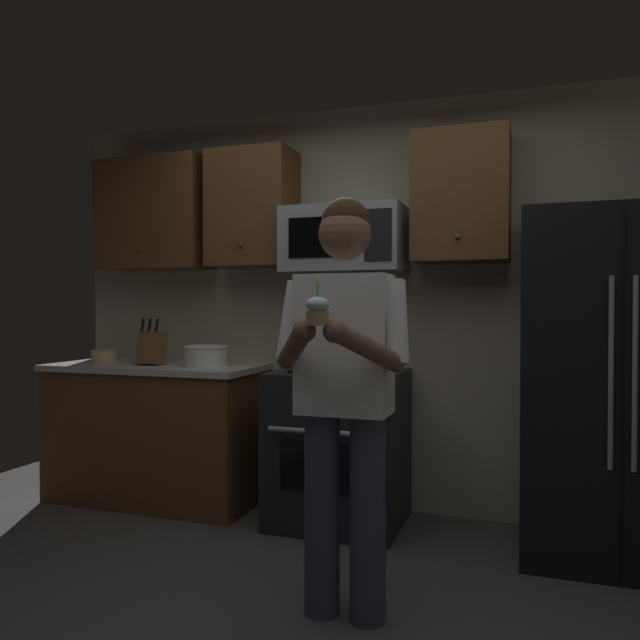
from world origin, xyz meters
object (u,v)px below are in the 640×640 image
Objects in this scene: person at (344,381)px; bowl_small_colored at (104,356)px; refrigerator at (613,385)px; cupcake at (318,311)px; microwave at (345,240)px; oven_range at (339,447)px; knife_block at (152,348)px; bowl_large_white at (206,355)px.

bowl_small_colored is at bearing 151.59° from person.
refrigerator reaches higher than cupcake.
refrigerator is at bearing -6.03° from microwave.
knife_block is at bearing -178.71° from oven_range.
microwave is 1.48m from knife_block.
refrigerator is at bearing 43.08° from person.
cupcake is (2.11, -1.47, 0.33)m from bowl_small_colored.
bowl_small_colored is (-3.24, 0.08, 0.06)m from refrigerator.
bowl_small_colored is 2.59m from cupcake.
refrigerator is 1.02× the size of person.
bowl_large_white is at bearing -2.90° from bowl_small_colored.
knife_block is (-1.30, -0.15, -0.69)m from microwave.
refrigerator is 1.55m from person.
bowl_large_white is 1.68m from person.
knife_block is at bearing 140.05° from cupcake.
person reaches higher than bowl_large_white.
cupcake reaches higher than bowl_large_white.
knife_block reaches higher than bowl_small_colored.
oven_range is at bearing 1.29° from knife_block.
cupcake is at bearing -34.87° from bowl_small_colored.
oven_range is 5.36× the size of cupcake.
knife_block is 0.40m from bowl_large_white.
oven_range is 1.42m from knife_block.
bowl_large_white is (0.39, 0.03, -0.04)m from knife_block.
person reaches higher than oven_range.
refrigerator is 10.00× the size of bowl_small_colored.
person is at bearing 90.00° from cupcake.
person is (0.37, -1.22, -0.72)m from microwave.
knife_block is (-2.80, 0.01, 0.13)m from refrigerator.
refrigerator is at bearing -0.95° from bowl_large_white.
oven_range is 0.52× the size of refrigerator.
person is at bearing -40.76° from bowl_large_white.
bowl_large_white reaches higher than oven_range.
microwave is 1.17m from bowl_large_white.
person reaches higher than knife_block.
cupcake reaches higher than bowl_small_colored.
bowl_small_colored reaches higher than oven_range.
microwave is 4.11× the size of bowl_small_colored.
cupcake is (-0.00, -0.33, 0.30)m from person.
cupcake is (1.67, -1.40, 0.26)m from knife_block.
microwave is 0.41× the size of refrigerator.
refrigerator is at bearing -0.20° from knife_block.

